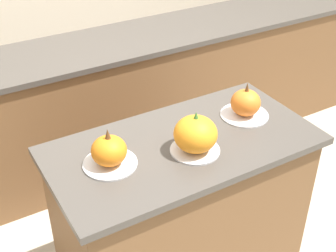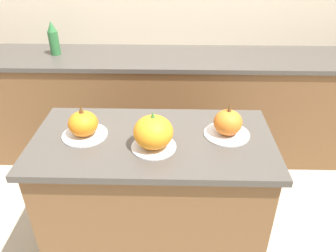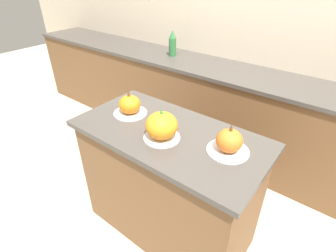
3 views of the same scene
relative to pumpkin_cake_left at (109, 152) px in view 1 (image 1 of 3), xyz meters
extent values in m
cube|color=brown|center=(0.36, -0.02, -0.54)|extent=(1.19, 0.58, 0.88)
cube|color=#47423D|center=(0.36, -0.02, -0.08)|extent=(1.25, 0.64, 0.03)
cube|color=brown|center=(0.36, 1.16, -0.52)|extent=(6.00, 0.56, 0.90)
cube|color=#47423D|center=(0.36, 1.16, -0.05)|extent=(6.00, 0.60, 0.03)
cylinder|color=silver|center=(0.00, 0.00, -0.06)|extent=(0.23, 0.23, 0.01)
ellipsoid|color=orange|center=(0.00, 0.00, 0.01)|extent=(0.15, 0.15, 0.13)
cone|color=brown|center=(0.00, 0.00, 0.09)|extent=(0.03, 0.03, 0.05)
cylinder|color=silver|center=(0.37, -0.10, -0.06)|extent=(0.22, 0.22, 0.01)
ellipsoid|color=orange|center=(0.37, -0.10, 0.03)|extent=(0.19, 0.19, 0.16)
cone|color=#38702D|center=(0.37, -0.10, 0.12)|extent=(0.02, 0.02, 0.03)
cylinder|color=silver|center=(0.74, 0.03, -0.06)|extent=(0.24, 0.24, 0.01)
ellipsoid|color=orange|center=(0.74, 0.03, 0.01)|extent=(0.15, 0.15, 0.13)
cone|color=brown|center=(0.74, 0.03, 0.10)|extent=(0.02, 0.02, 0.05)
camera|label=1|loc=(-0.59, -1.49, 1.16)|focal=50.00mm
camera|label=2|loc=(0.47, -1.43, 0.87)|focal=35.00mm
camera|label=3|loc=(1.20, -1.11, 0.84)|focal=28.00mm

